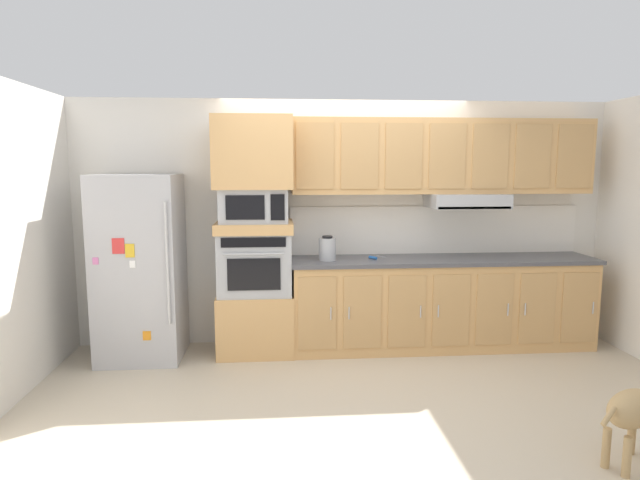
{
  "coord_description": "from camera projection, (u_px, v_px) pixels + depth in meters",
  "views": [
    {
      "loc": [
        -0.7,
        -4.44,
        1.84
      ],
      "look_at": [
        -0.33,
        0.2,
        1.19
      ],
      "focal_mm": 30.03,
      "sensor_mm": 36.0,
      "label": 1
    }
  ],
  "objects": [
    {
      "name": "refrigerator",
      "position": [
        140.0,
        267.0,
        5.08
      ],
      "size": [
        0.76,
        0.73,
        1.76
      ],
      "color": "#ADADB2",
      "rests_on": "ground"
    },
    {
      "name": "electric_kettle",
      "position": [
        327.0,
        249.0,
        5.22
      ],
      "size": [
        0.17,
        0.17,
        0.24
      ],
      "color": "#A8AAAF",
      "rests_on": "countertop_slab"
    },
    {
      "name": "ground_plane",
      "position": [
        359.0,
        377.0,
        4.69
      ],
      "size": [
        9.6,
        9.6,
        0.0
      ],
      "primitive_type": "plane",
      "color": "beige"
    },
    {
      "name": "back_kitchen_wall",
      "position": [
        344.0,
        222.0,
        5.61
      ],
      "size": [
        6.2,
        0.12,
        2.5
      ],
      "primitive_type": "cube",
      "color": "silver",
      "rests_on": "ground"
    },
    {
      "name": "appliance_upper_cabinet",
      "position": [
        253.0,
        153.0,
        5.09
      ],
      "size": [
        0.74,
        0.62,
        0.68
      ],
      "primitive_type": "cube",
      "color": "tan",
      "rests_on": "microwave"
    },
    {
      "name": "microwave",
      "position": [
        254.0,
        205.0,
        5.15
      ],
      "size": [
        0.64,
        0.54,
        0.32
      ],
      "color": "#A8AAAF",
      "rests_on": "appliance_mid_shelf"
    },
    {
      "name": "built_in_oven",
      "position": [
        255.0,
        262.0,
        5.23
      ],
      "size": [
        0.7,
        0.62,
        0.6
      ],
      "color": "#A8AAAF",
      "rests_on": "oven_base_cabinet"
    },
    {
      "name": "countertop_slab",
      "position": [
        443.0,
        260.0,
        5.38
      ],
      "size": [
        3.06,
        0.64,
        0.04
      ],
      "primitive_type": "cube",
      "color": "#4C4C51",
      "rests_on": "lower_cabinet_run"
    },
    {
      "name": "appliance_mid_shelf",
      "position": [
        255.0,
        227.0,
        5.19
      ],
      "size": [
        0.74,
        0.62,
        0.1
      ],
      "primitive_type": "cube",
      "color": "tan",
      "rests_on": "built_in_oven"
    },
    {
      "name": "dog",
      "position": [
        638.0,
        407.0,
        3.3
      ],
      "size": [
        0.7,
        0.44,
        0.54
      ],
      "rotation": [
        0.0,
        0.0,
        0.49
      ],
      "color": "tan",
      "rests_on": "ground"
    },
    {
      "name": "screwdriver",
      "position": [
        374.0,
        257.0,
        5.31
      ],
      "size": [
        0.17,
        0.16,
        0.03
      ],
      "color": "blue",
      "rests_on": "countertop_slab"
    },
    {
      "name": "backsplash_panel",
      "position": [
        435.0,
        230.0,
        5.63
      ],
      "size": [
        3.06,
        0.02,
        0.5
      ],
      "primitive_type": "cube",
      "color": "white",
      "rests_on": "countertop_slab"
    },
    {
      "name": "oven_base_cabinet",
      "position": [
        256.0,
        322.0,
        5.32
      ],
      "size": [
        0.74,
        0.62,
        0.6
      ],
      "primitive_type": "cube",
      "color": "tan",
      "rests_on": "ground"
    },
    {
      "name": "upper_cabinet_with_hood",
      "position": [
        444.0,
        159.0,
        5.37
      ],
      "size": [
        3.02,
        0.48,
        0.88
      ],
      "color": "tan",
      "rests_on": "backsplash_panel"
    },
    {
      "name": "side_panel_left",
      "position": [
        16.0,
        240.0,
        4.3
      ],
      "size": [
        0.12,
        7.1,
        2.5
      ],
      "primitive_type": "cube",
      "color": "silver",
      "rests_on": "ground"
    },
    {
      "name": "lower_cabinet_run",
      "position": [
        441.0,
        304.0,
        5.44
      ],
      "size": [
        3.02,
        0.63,
        0.88
      ],
      "color": "tan",
      "rests_on": "ground"
    }
  ]
}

